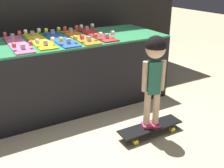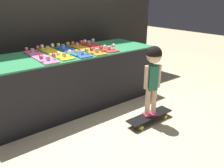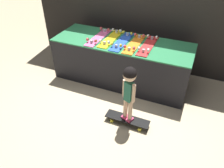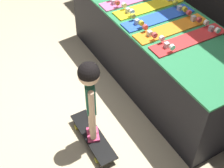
{
  "view_description": "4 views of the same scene",
  "coord_description": "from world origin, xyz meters",
  "px_view_note": "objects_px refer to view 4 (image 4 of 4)",
  "views": [
    {
      "loc": [
        -0.88,
        -2.13,
        1.44
      ],
      "look_at": [
        0.23,
        -0.14,
        0.48
      ],
      "focal_mm": 42.0,
      "sensor_mm": 36.0,
      "label": 1
    },
    {
      "loc": [
        -1.35,
        -2.05,
        1.46
      ],
      "look_at": [
        0.16,
        -0.07,
        0.49
      ],
      "focal_mm": 35.0,
      "sensor_mm": 36.0,
      "label": 2
    },
    {
      "loc": [
        1.2,
        -2.63,
        2.38
      ],
      "look_at": [
        0.16,
        -0.19,
        0.47
      ],
      "focal_mm": 35.0,
      "sensor_mm": 36.0,
      "label": 3
    },
    {
      "loc": [
        2.14,
        -1.15,
        2.46
      ],
      "look_at": [
        0.29,
        -0.1,
        0.43
      ],
      "focal_mm": 50.0,
      "sensor_mm": 36.0,
      "label": 4
    }
  ],
  "objects_px": {
    "skateboard_orange_on_rack": "(172,28)",
    "child": "(90,89)",
    "skateboard_yellow_on_rack": "(149,6)",
    "skateboard_red_on_rack": "(189,39)",
    "skateboard_on_floor": "(93,137)",
    "skateboard_blue_on_rack": "(159,17)"
  },
  "relations": [
    {
      "from": "skateboard_orange_on_rack",
      "to": "skateboard_on_floor",
      "type": "relative_size",
      "value": 1.2
    },
    {
      "from": "skateboard_orange_on_rack",
      "to": "child",
      "type": "distance_m",
      "value": 1.07
    },
    {
      "from": "skateboard_yellow_on_rack",
      "to": "child",
      "type": "relative_size",
      "value": 0.9
    },
    {
      "from": "skateboard_red_on_rack",
      "to": "skateboard_yellow_on_rack",
      "type": "bearing_deg",
      "value": 178.75
    },
    {
      "from": "skateboard_yellow_on_rack",
      "to": "skateboard_red_on_rack",
      "type": "bearing_deg",
      "value": -1.25
    },
    {
      "from": "skateboard_yellow_on_rack",
      "to": "skateboard_red_on_rack",
      "type": "distance_m",
      "value": 0.67
    },
    {
      "from": "child",
      "to": "skateboard_blue_on_rack",
      "type": "bearing_deg",
      "value": 135.99
    },
    {
      "from": "skateboard_blue_on_rack",
      "to": "skateboard_red_on_rack",
      "type": "height_order",
      "value": "same"
    },
    {
      "from": "skateboard_yellow_on_rack",
      "to": "child",
      "type": "height_order",
      "value": "child"
    },
    {
      "from": "skateboard_orange_on_rack",
      "to": "skateboard_red_on_rack",
      "type": "xyz_separation_m",
      "value": [
        0.22,
        0.03,
        0.0
      ]
    },
    {
      "from": "skateboard_red_on_rack",
      "to": "child",
      "type": "bearing_deg",
      "value": -87.17
    },
    {
      "from": "skateboard_blue_on_rack",
      "to": "skateboard_red_on_rack",
      "type": "bearing_deg",
      "value": 2.64
    },
    {
      "from": "skateboard_yellow_on_rack",
      "to": "skateboard_on_floor",
      "type": "distance_m",
      "value": 1.48
    },
    {
      "from": "skateboard_orange_on_rack",
      "to": "skateboard_blue_on_rack",
      "type": "bearing_deg",
      "value": 178.44
    },
    {
      "from": "skateboard_yellow_on_rack",
      "to": "skateboard_orange_on_rack",
      "type": "height_order",
      "value": "same"
    },
    {
      "from": "skateboard_orange_on_rack",
      "to": "child",
      "type": "bearing_deg",
      "value": -74.94
    },
    {
      "from": "skateboard_blue_on_rack",
      "to": "skateboard_red_on_rack",
      "type": "distance_m",
      "value": 0.45
    },
    {
      "from": "skateboard_orange_on_rack",
      "to": "skateboard_red_on_rack",
      "type": "height_order",
      "value": "same"
    },
    {
      "from": "skateboard_red_on_rack",
      "to": "skateboard_orange_on_rack",
      "type": "bearing_deg",
      "value": -173.18
    },
    {
      "from": "skateboard_yellow_on_rack",
      "to": "skateboard_on_floor",
      "type": "height_order",
      "value": "skateboard_yellow_on_rack"
    },
    {
      "from": "skateboard_yellow_on_rack",
      "to": "skateboard_orange_on_rack",
      "type": "distance_m",
      "value": 0.45
    },
    {
      "from": "skateboard_orange_on_rack",
      "to": "skateboard_on_floor",
      "type": "xyz_separation_m",
      "value": [
        0.28,
        -1.02,
        -0.72
      ]
    }
  ]
}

